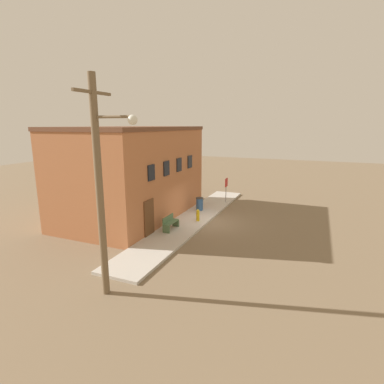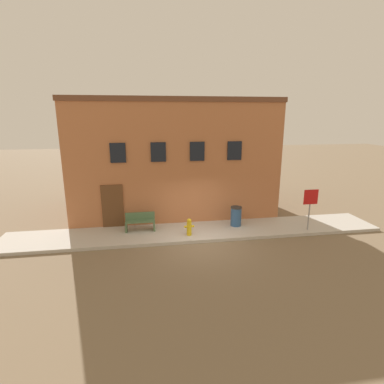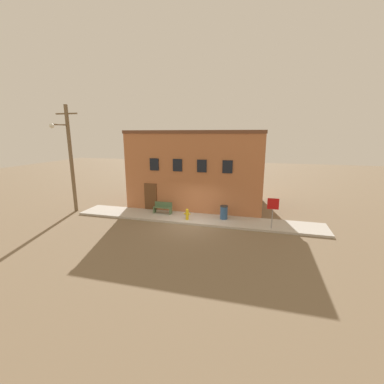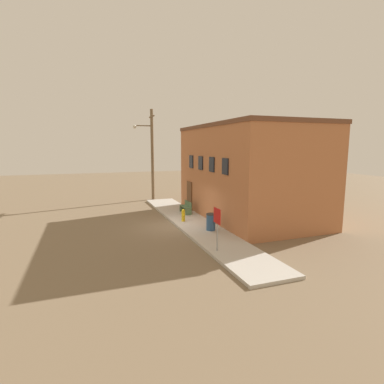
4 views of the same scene
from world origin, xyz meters
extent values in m
plane|color=#7A664C|center=(0.00, 0.00, 0.00)|extent=(80.00, 80.00, 0.00)
cube|color=#BCB7AD|center=(0.00, 1.15, 0.07)|extent=(17.35, 2.31, 0.14)
cube|color=#B26B42|center=(-0.70, 5.33, 2.98)|extent=(10.48, 6.04, 5.95)
cube|color=brown|center=(-0.70, 5.33, 6.07)|extent=(10.58, 6.14, 0.24)
cube|color=black|center=(-3.45, 2.28, 3.69)|extent=(0.70, 0.08, 0.90)
cube|color=black|center=(-1.62, 2.28, 3.69)|extent=(0.70, 0.08, 0.90)
cube|color=black|center=(0.22, 2.28, 3.69)|extent=(0.70, 0.08, 0.90)
cube|color=black|center=(2.05, 2.28, 3.69)|extent=(0.70, 0.08, 0.90)
cube|color=brown|center=(-3.84, 2.28, 1.10)|extent=(1.00, 0.08, 2.20)
cylinder|color=gold|center=(-0.42, 0.65, 0.46)|extent=(0.22, 0.22, 0.63)
sphere|color=gold|center=(-0.42, 0.65, 0.83)|extent=(0.20, 0.20, 0.20)
cylinder|color=gold|center=(-0.59, 0.65, 0.55)|extent=(0.12, 0.10, 0.10)
cylinder|color=gold|center=(-0.25, 0.65, 0.55)|extent=(0.12, 0.10, 0.10)
cylinder|color=gray|center=(5.16, 0.40, 1.12)|extent=(0.06, 0.06, 1.94)
cube|color=red|center=(5.16, 0.38, 1.74)|extent=(0.69, 0.02, 0.69)
cube|color=#4C6B47|center=(-3.22, 1.53, 0.36)|extent=(0.08, 0.44, 0.44)
cube|color=#4C6B47|center=(-1.94, 1.53, 0.36)|extent=(0.08, 0.44, 0.44)
cube|color=#4C6B47|center=(-2.58, 1.53, 0.60)|extent=(1.36, 0.44, 0.04)
cube|color=#4C6B47|center=(-2.58, 1.73, 0.80)|extent=(1.36, 0.04, 0.36)
cylinder|color=#2D517F|center=(2.00, 1.47, 0.59)|extent=(0.51, 0.51, 0.88)
cylinder|color=#2D2D2D|center=(2.00, 1.47, 1.06)|extent=(0.54, 0.54, 0.06)
camera|label=1|loc=(-17.86, -6.25, 6.31)|focal=28.00mm
camera|label=2|loc=(-2.29, -11.72, 5.37)|focal=28.00mm
camera|label=3|loc=(4.30, -15.56, 5.94)|focal=24.00mm
camera|label=4|loc=(16.88, -5.06, 4.77)|focal=28.00mm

